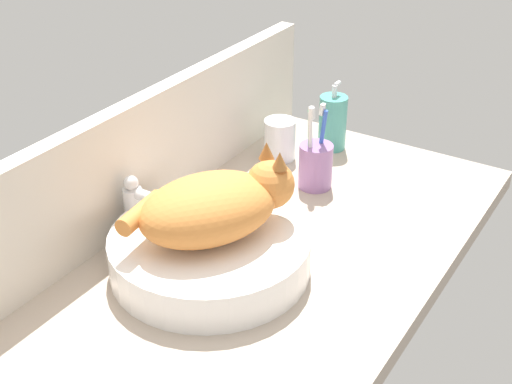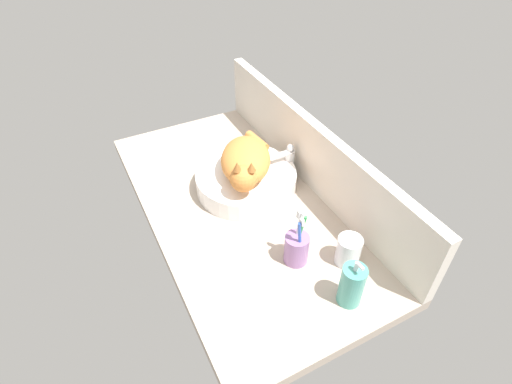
{
  "view_description": "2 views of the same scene",
  "coord_description": "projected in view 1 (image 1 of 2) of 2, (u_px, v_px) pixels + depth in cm",
  "views": [
    {
      "loc": [
        -90.04,
        -56.13,
        76.22
      ],
      "look_at": [
        5.4,
        3.81,
        10.78
      ],
      "focal_mm": 50.0,
      "sensor_mm": 36.0,
      "label": 1
    },
    {
      "loc": [
        93.24,
        -41.65,
        94.12
      ],
      "look_at": [
        6.2,
        3.39,
        8.81
      ],
      "focal_mm": 28.0,
      "sensor_mm": 36.0,
      "label": 2
    }
  ],
  "objects": [
    {
      "name": "ground_plane",
      "position": [
        258.0,
        270.0,
        1.31
      ],
      "size": [
        118.95,
        60.55,
        4.0
      ],
      "primitive_type": "cube",
      "color": "#B2A08E"
    },
    {
      "name": "backsplash_panel",
      "position": [
        133.0,
        163.0,
        1.37
      ],
      "size": [
        118.95,
        3.6,
        24.58
      ],
      "primitive_type": "cube",
      "color": "silver",
      "rests_on": "ground_plane"
    },
    {
      "name": "sink_basin",
      "position": [
        210.0,
        252.0,
        1.26
      ],
      "size": [
        35.74,
        35.74,
        7.17
      ],
      "primitive_type": "cylinder",
      "color": "white",
      "rests_on": "ground_plane"
    },
    {
      "name": "cat",
      "position": [
        215.0,
        205.0,
        1.22
      ],
      "size": [
        30.03,
        26.65,
        14.0
      ],
      "color": "orange",
      "rests_on": "sink_basin"
    },
    {
      "name": "faucet",
      "position": [
        138.0,
        208.0,
        1.32
      ],
      "size": [
        3.6,
        11.82,
        13.6
      ],
      "color": "silver",
      "rests_on": "ground_plane"
    },
    {
      "name": "soap_dispenser",
      "position": [
        333.0,
        122.0,
        1.67
      ],
      "size": [
        6.56,
        6.56,
        16.25
      ],
      "color": "teal",
      "rests_on": "ground_plane"
    },
    {
      "name": "toothbrush_cup",
      "position": [
        315.0,
        164.0,
        1.51
      ],
      "size": [
        7.22,
        7.22,
        18.7
      ],
      "color": "#996BA8",
      "rests_on": "ground_plane"
    },
    {
      "name": "water_glass",
      "position": [
        280.0,
        142.0,
        1.64
      ],
      "size": [
        7.3,
        7.3,
        9.4
      ],
      "color": "white",
      "rests_on": "ground_plane"
    }
  ]
}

